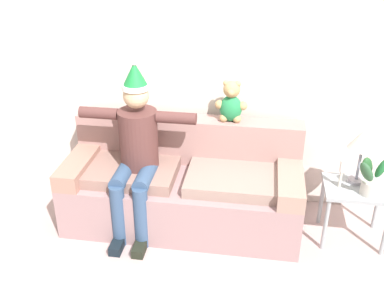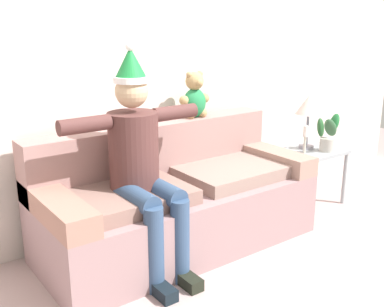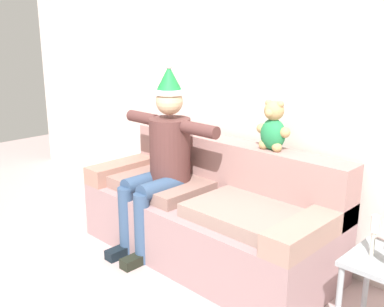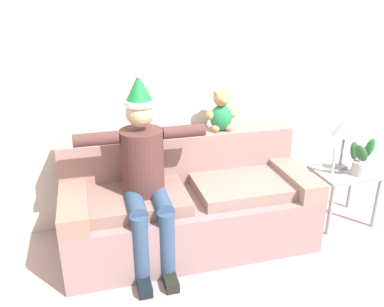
{
  "view_description": "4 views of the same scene",
  "coord_description": "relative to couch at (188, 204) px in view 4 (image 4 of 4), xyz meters",
  "views": [
    {
      "loc": [
        0.65,
        -2.56,
        2.58
      ],
      "look_at": [
        0.1,
        0.88,
        0.77
      ],
      "focal_mm": 43.17,
      "sensor_mm": 36.0,
      "label": 1
    },
    {
      "loc": [
        -1.86,
        -1.71,
        1.68
      ],
      "look_at": [
        0.03,
        0.85,
        0.77
      ],
      "focal_mm": 43.22,
      "sensor_mm": 36.0,
      "label": 2
    },
    {
      "loc": [
        2.26,
        -1.48,
        1.8
      ],
      "look_at": [
        -0.06,
        0.89,
        0.88
      ],
      "focal_mm": 41.91,
      "sensor_mm": 36.0,
      "label": 3
    },
    {
      "loc": [
        -0.77,
        -1.93,
        2.07
      ],
      "look_at": [
        0.01,
        0.93,
        0.87
      ],
      "focal_mm": 37.09,
      "sensor_mm": 36.0,
      "label": 4
    }
  ],
  "objects": [
    {
      "name": "back_wall",
      "position": [
        0.0,
        0.52,
        0.99
      ],
      "size": [
        7.0,
        0.1,
        2.7
      ],
      "primitive_type": "cube",
      "color": "beige",
      "rests_on": "ground_plane"
    },
    {
      "name": "potted_plant",
      "position": [
        1.57,
        -0.18,
        0.33
      ],
      "size": [
        0.28,
        0.24,
        0.36
      ],
      "color": "#B3AFA6",
      "rests_on": "side_table"
    },
    {
      "name": "person_seated",
      "position": [
        -0.39,
        -0.17,
        0.44
      ],
      "size": [
        1.02,
        0.77,
        1.55
      ],
      "color": "#522F2C",
      "rests_on": "ground_plane"
    },
    {
      "name": "candle_tall",
      "position": [
        1.36,
        -0.1,
        0.33
      ],
      "size": [
        0.04,
        0.04,
        0.25
      ],
      "color": "beige",
      "rests_on": "side_table"
    },
    {
      "name": "couch",
      "position": [
        0.0,
        0.0,
        0.0
      ],
      "size": [
        2.11,
        0.89,
        0.92
      ],
      "color": "gray",
      "rests_on": "ground_plane"
    },
    {
      "name": "table_lamp",
      "position": [
        1.51,
        0.01,
        0.56
      ],
      "size": [
        0.24,
        0.24,
        0.51
      ],
      "color": "#958F9B",
      "rests_on": "side_table"
    },
    {
      "name": "teddy_bear",
      "position": [
        0.39,
        0.27,
        0.73
      ],
      "size": [
        0.29,
        0.17,
        0.38
      ],
      "color": "#237E47",
      "rests_on": "couch"
    },
    {
      "name": "side_table",
      "position": [
        1.51,
        -0.08,
        0.09
      ],
      "size": [
        0.55,
        0.44,
        0.53
      ],
      "color": "#8F989D",
      "rests_on": "ground_plane"
    }
  ]
}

